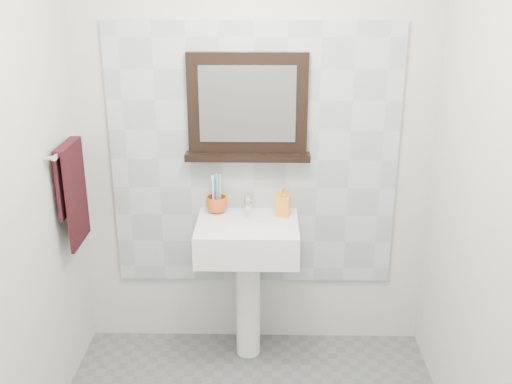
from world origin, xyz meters
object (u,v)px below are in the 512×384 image
at_px(toothbrush_cup, 217,205).
at_px(framed_mirror, 248,110).
at_px(soap_dispenser, 283,201).
at_px(pedestal_sink, 248,253).
at_px(hand_towel, 72,186).

xyz_separation_m(toothbrush_cup, framed_mirror, (0.17, 0.05, 0.53)).
distance_m(toothbrush_cup, soap_dispenser, 0.37).
xyz_separation_m(toothbrush_cup, soap_dispenser, (0.37, -0.03, 0.04)).
height_order(toothbrush_cup, soap_dispenser, soap_dispenser).
xyz_separation_m(pedestal_sink, soap_dispenser, (0.19, 0.10, 0.27)).
xyz_separation_m(pedestal_sink, hand_towel, (-0.91, -0.07, 0.41)).
bearing_deg(pedestal_sink, toothbrush_cup, 142.66).
distance_m(pedestal_sink, hand_towel, 1.00).
xyz_separation_m(soap_dispenser, hand_towel, (-1.11, -0.17, 0.14)).
xyz_separation_m(pedestal_sink, framed_mirror, (-0.00, 0.19, 0.76)).
bearing_deg(pedestal_sink, framed_mirror, 90.77).
bearing_deg(hand_towel, soap_dispenser, 8.78).
bearing_deg(framed_mirror, toothbrush_cup, -163.50).
bearing_deg(framed_mirror, soap_dispenser, -22.95).
distance_m(framed_mirror, hand_towel, 1.01).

